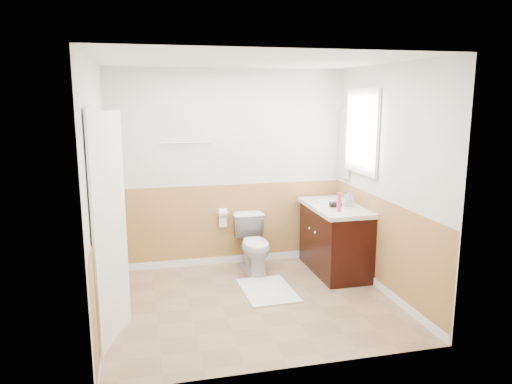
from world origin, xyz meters
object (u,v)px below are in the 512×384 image
object	(u,v)px
toilet	(254,244)
lotion_bottle	(339,202)
bath_mat	(268,290)
vanity_cabinet	(335,240)
soap_dispenser	(349,198)

from	to	relation	value
toilet	lotion_bottle	distance (m)	1.20
bath_mat	vanity_cabinet	world-z (taller)	vanity_cabinet
toilet	vanity_cabinet	world-z (taller)	vanity_cabinet
bath_mat	vanity_cabinet	xyz separation A→B (m)	(0.98, 0.43, 0.39)
lotion_bottle	soap_dispenser	xyz separation A→B (m)	(0.22, 0.20, -0.01)
soap_dispenser	lotion_bottle	bearing A→B (deg)	-137.60
vanity_cabinet	soap_dispenser	size ratio (longest dim) A/B	5.29
bath_mat	vanity_cabinet	size ratio (longest dim) A/B	0.73
toilet	bath_mat	world-z (taller)	toilet
toilet	vanity_cabinet	size ratio (longest dim) A/B	0.64
toilet	vanity_cabinet	xyz separation A→B (m)	(0.98, -0.23, 0.05)
toilet	soap_dispenser	xyz separation A→B (m)	(1.10, -0.35, 0.60)
vanity_cabinet	lotion_bottle	xyz separation A→B (m)	(-0.10, -0.31, 0.56)
bath_mat	lotion_bottle	bearing A→B (deg)	7.25
vanity_cabinet	soap_dispenser	bearing A→B (deg)	-43.31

